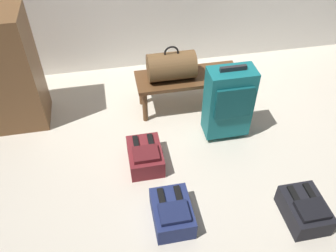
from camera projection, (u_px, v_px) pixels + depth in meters
ground_plane at (205, 157)px, 3.10m from camera, size 6.60×6.60×0.00m
bench at (188, 81)px, 3.40m from camera, size 1.00×0.36×0.37m
duffel_bag_brown at (171, 66)px, 3.25m from camera, size 0.44×0.26×0.34m
cell_phone at (227, 73)px, 3.38m from camera, size 0.07×0.14×0.01m
suitcase_upright_teal at (228, 102)px, 3.06m from camera, size 0.40×0.24×0.75m
backpack_dark at (304, 210)px, 2.60m from camera, size 0.28×0.38×0.21m
backpack_navy at (172, 213)px, 2.58m from camera, size 0.28×0.38×0.21m
backpack_maroon at (145, 156)px, 2.98m from camera, size 0.28×0.38×0.21m
side_cabinet at (4, 72)px, 3.09m from camera, size 0.56×0.44×1.10m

